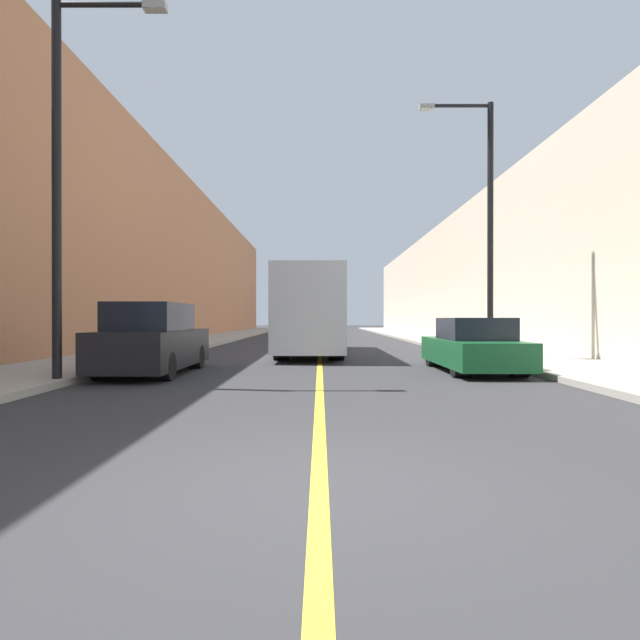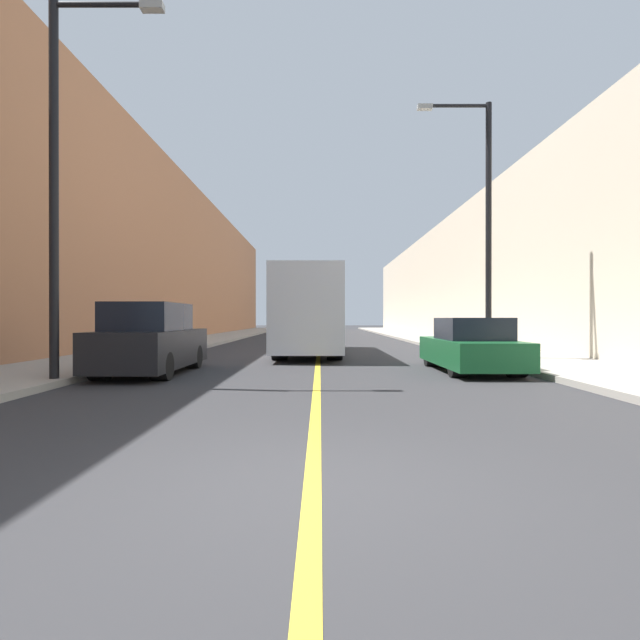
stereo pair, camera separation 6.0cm
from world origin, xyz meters
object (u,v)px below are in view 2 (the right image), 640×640
car_right_near (473,347)px  street_lamp_right (485,214)px  bus (311,311)px  street_lamp_left (66,166)px  parked_suv_left (153,341)px

car_right_near → street_lamp_right: 5.46m
street_lamp_right → bus: bearing=147.4°
street_lamp_left → bus: bearing=61.9°
bus → street_lamp_left: street_lamp_left is taller
car_right_near → street_lamp_right: (1.34, 3.06, 4.32)m
parked_suv_left → car_right_near: (8.65, 0.64, -0.19)m
parked_suv_left → bus: bearing=61.8°
bus → street_lamp_left: (-5.20, -9.75, 3.08)m
street_lamp_left → street_lamp_right: (11.17, 5.93, 0.16)m
parked_suv_left → car_right_near: size_ratio=1.01×
bus → parked_suv_left: size_ratio=2.13×
bus → car_right_near: (4.63, -6.87, -1.09)m
bus → street_lamp_right: street_lamp_right is taller
bus → parked_suv_left: 8.57m
parked_suv_left → street_lamp_left: bearing=-117.8°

